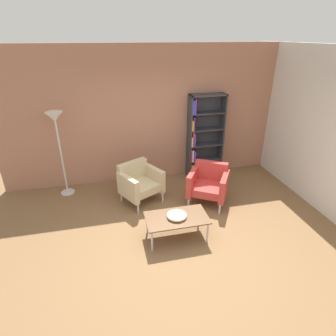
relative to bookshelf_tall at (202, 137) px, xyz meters
name	(u,v)px	position (x,y,z in m)	size (l,w,h in m)	color
ground_plane	(181,243)	(-1.12, -2.25, -0.93)	(8.32, 8.32, 0.00)	brown
brick_back_panel	(151,116)	(-1.12, 0.21, 0.52)	(6.40, 0.12, 2.90)	#A87056
plaster_right_partition	(327,133)	(1.74, -1.65, 0.52)	(0.12, 5.20, 2.90)	silver
bookshelf_tall	(202,137)	(0.00, 0.00, 0.00)	(0.80, 0.30, 1.90)	#333338
coffee_table_low	(177,219)	(-1.15, -2.10, -0.57)	(1.00, 0.56, 0.40)	brown
decorative_bowl	(177,215)	(-1.15, -2.10, -0.50)	(0.32, 0.32, 0.05)	beige
armchair_spare_guest	(139,182)	(-1.57, -0.82, -0.52)	(0.93, 0.90, 0.78)	#C6B289
armchair_near_window	(209,183)	(-0.26, -1.18, -0.52)	(0.94, 0.92, 0.78)	#B73833
floor_lamp_torchiere	(56,127)	(-3.03, -0.18, 0.51)	(0.32, 0.32, 1.74)	silver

